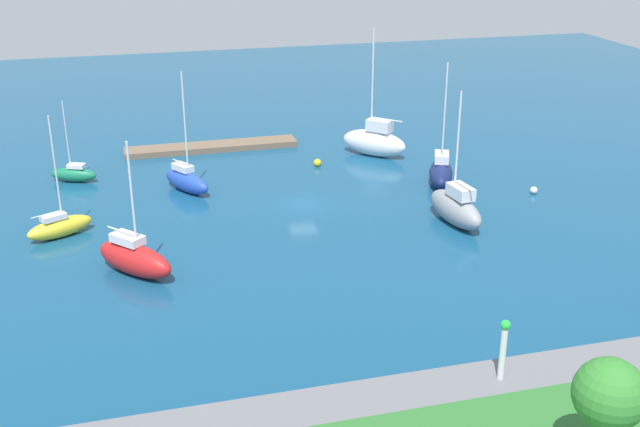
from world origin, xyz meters
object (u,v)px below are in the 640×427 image
object	(u,v)px
sailboat_blue_lone_south	(187,180)
sailboat_white_inner_mooring	(375,141)
sailboat_navy_far_south	(441,172)
sailboat_red_far_north	(134,258)
park_tree_center	(609,394)
harbor_beacon	(503,345)
sailboat_green_by_breakwater	(74,174)
sailboat_yellow_near_pier	(60,226)
pier_dock	(212,147)
mooring_buoy_yellow	(317,163)
sailboat_gray_west_end	(456,207)
mooring_buoy_white	(534,190)

from	to	relation	value
sailboat_blue_lone_south	sailboat_white_inner_mooring	distance (m)	21.78
sailboat_navy_far_south	sailboat_red_far_north	xyz separation A→B (m)	(29.88, 12.42, 0.08)
sailboat_white_inner_mooring	park_tree_center	bearing A→B (deg)	128.54
harbor_beacon	sailboat_green_by_breakwater	distance (m)	49.71
sailboat_blue_lone_south	sailboat_yellow_near_pier	size ratio (longest dim) A/B	1.13
park_tree_center	pier_dock	bearing A→B (deg)	-79.70
sailboat_green_by_breakwater	mooring_buoy_yellow	size ratio (longest dim) A/B	10.33
park_tree_center	sailboat_gray_west_end	distance (m)	32.67
sailboat_navy_far_south	mooring_buoy_yellow	world-z (taller)	sailboat_navy_far_south
park_tree_center	sailboat_green_by_breakwater	world-z (taller)	sailboat_green_by_breakwater
sailboat_red_far_north	harbor_beacon	bearing A→B (deg)	1.37
sailboat_yellow_near_pier	mooring_buoy_yellow	distance (m)	28.03
sailboat_navy_far_south	sailboat_yellow_near_pier	xyz separation A→B (m)	(35.62, 3.77, -0.32)
sailboat_yellow_near_pier	mooring_buoy_white	size ratio (longest dim) A/B	14.62
park_tree_center	sailboat_yellow_near_pier	size ratio (longest dim) A/B	0.57
sailboat_blue_lone_south	sailboat_red_far_north	xyz separation A→B (m)	(5.54, 16.73, 0.19)
park_tree_center	sailboat_red_far_north	size ratio (longest dim) A/B	0.56
park_tree_center	mooring_buoy_yellow	size ratio (longest dim) A/B	7.40
sailboat_blue_lone_south	mooring_buoy_white	size ratio (longest dim) A/B	16.57
sailboat_gray_west_end	harbor_beacon	bearing A→B (deg)	154.34
sailboat_gray_west_end	mooring_buoy_white	world-z (taller)	sailboat_gray_west_end
sailboat_white_inner_mooring	sailboat_yellow_near_pier	bearing A→B (deg)	69.12
harbor_beacon	mooring_buoy_yellow	xyz separation A→B (m)	(-0.37, -41.72, -2.92)
sailboat_gray_west_end	mooring_buoy_yellow	bearing A→B (deg)	15.84
pier_dock	park_tree_center	distance (m)	59.49
sailboat_green_by_breakwater	park_tree_center	bearing A→B (deg)	138.11
sailboat_navy_far_south	mooring_buoy_white	distance (m)	8.98
sailboat_red_far_north	sailboat_yellow_near_pier	distance (m)	10.40
sailboat_navy_far_south	sailboat_gray_west_end	distance (m)	10.00
sailboat_red_far_north	sailboat_green_by_breakwater	world-z (taller)	sailboat_red_far_north
harbor_beacon	sailboat_navy_far_south	world-z (taller)	sailboat_navy_far_south
sailboat_blue_lone_south	mooring_buoy_yellow	distance (m)	14.58
park_tree_center	sailboat_green_by_breakwater	xyz separation A→B (m)	(25.15, -51.26, -4.57)
sailboat_yellow_near_pier	sailboat_green_by_breakwater	bearing A→B (deg)	59.97
harbor_beacon	sailboat_blue_lone_south	xyz separation A→B (m)	(13.63, -37.70, -2.19)
sailboat_yellow_near_pier	mooring_buoy_yellow	bearing A→B (deg)	-1.44
sailboat_blue_lone_south	sailboat_navy_far_south	bearing A→B (deg)	49.21
sailboat_blue_lone_south	sailboat_yellow_near_pier	xyz separation A→B (m)	(11.28, 8.07, -0.21)
mooring_buoy_white	harbor_beacon	bearing A→B (deg)	57.45
pier_dock	sailboat_yellow_near_pier	size ratio (longest dim) A/B	1.86
mooring_buoy_white	sailboat_yellow_near_pier	bearing A→B (deg)	-1.44
sailboat_red_far_north	sailboat_yellow_near_pier	xyz separation A→B (m)	(5.74, -8.66, -0.40)
sailboat_navy_far_south	mooring_buoy_white	size ratio (longest dim) A/B	17.13
mooring_buoy_white	park_tree_center	bearing A→B (deg)	64.67
park_tree_center	sailboat_blue_lone_south	distance (m)	48.06
sailboat_blue_lone_south	sailboat_green_by_breakwater	size ratio (longest dim) A/B	1.42
mooring_buoy_white	sailboat_white_inner_mooring	bearing A→B (deg)	-54.22
park_tree_center	mooring_buoy_white	world-z (taller)	park_tree_center
pier_dock	sailboat_red_far_north	bearing A→B (deg)	72.05
sailboat_blue_lone_south	sailboat_yellow_near_pier	bearing A→B (deg)	-85.17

